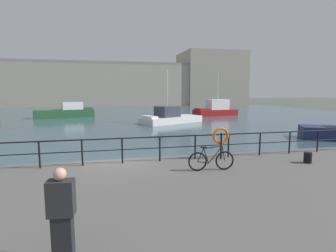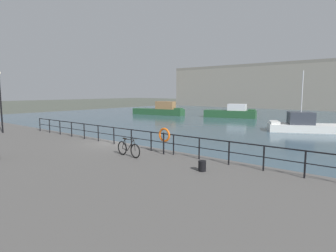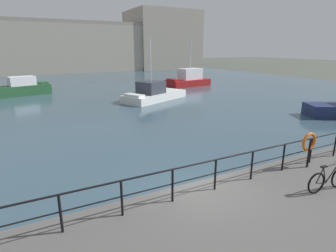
% 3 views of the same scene
% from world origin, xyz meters
% --- Properties ---
extents(ground_plane, '(240.00, 240.00, 0.00)m').
position_xyz_m(ground_plane, '(0.00, 0.00, 0.00)').
color(ground_plane, '#4C5147').
extents(water_basin, '(80.00, 60.00, 0.01)m').
position_xyz_m(water_basin, '(0.00, 30.20, 0.01)').
color(water_basin, '#385160').
rests_on(water_basin, ground_plane).
extents(harbor_building, '(73.20, 14.35, 14.32)m').
position_xyz_m(harbor_building, '(7.37, 60.24, 5.59)').
color(harbor_building, '#A89E8E').
rests_on(harbor_building, ground_plane).
extents(moored_harbor_tender, '(7.84, 5.73, 6.07)m').
position_xyz_m(moored_harbor_tender, '(6.76, 18.39, 0.66)').
color(moored_harbor_tender, white).
rests_on(moored_harbor_tender, water_basin).
extents(moored_small_launch, '(8.11, 3.99, 2.12)m').
position_xyz_m(moored_small_launch, '(-5.97, 27.82, 0.78)').
color(moored_small_launch, '#23512D').
rests_on(moored_small_launch, water_basin).
extents(moored_cabin_cruiser, '(6.78, 3.68, 6.40)m').
position_xyz_m(moored_cabin_cruiser, '(15.79, 26.20, 0.91)').
color(moored_cabin_cruiser, maroon).
rests_on(moored_cabin_cruiser, water_basin).
extents(quay_railing, '(22.16, 0.07, 1.08)m').
position_xyz_m(quay_railing, '(1.82, -0.75, 1.46)').
color(quay_railing, black).
rests_on(quay_railing, quay_promenade).
extents(parked_bicycle, '(1.77, 0.20, 0.98)m').
position_xyz_m(parked_bicycle, '(3.44, -2.49, 1.11)').
color(parked_bicycle, black).
rests_on(parked_bicycle, quay_promenade).
extents(mooring_bollard, '(0.32, 0.32, 0.44)m').
position_xyz_m(mooring_bollard, '(7.76, -2.40, 0.95)').
color(mooring_bollard, black).
rests_on(mooring_bollard, quay_promenade).
extents(life_ring_stand, '(0.75, 0.16, 1.40)m').
position_xyz_m(life_ring_stand, '(4.51, -0.94, 1.70)').
color(life_ring_stand, black).
rests_on(life_ring_stand, quay_promenade).
extents(standing_person, '(0.47, 0.32, 1.69)m').
position_xyz_m(standing_person, '(-1.12, -6.97, 1.59)').
color(standing_person, black).
rests_on(standing_person, quay_promenade).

